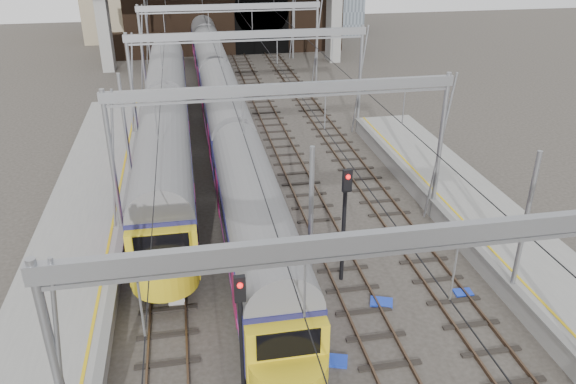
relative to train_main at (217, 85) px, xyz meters
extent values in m
plane|color=#38332D|center=(2.00, -28.31, -2.47)|extent=(160.00, 160.00, 0.00)
cube|color=gray|center=(-8.20, -25.81, -1.92)|extent=(4.20, 55.00, 1.10)
cube|color=slate|center=(-6.15, -25.81, -1.42)|extent=(0.35, 55.00, 0.12)
cube|color=gold|center=(-6.65, -25.81, -1.36)|extent=(0.12, 55.00, 0.01)
cube|color=gray|center=(12.20, -29.81, -1.92)|extent=(4.20, 47.00, 1.10)
cube|color=slate|center=(10.15, -29.81, -1.42)|extent=(0.35, 47.00, 0.12)
cube|color=gold|center=(10.65, -29.81, -1.36)|extent=(0.12, 47.00, 0.01)
cube|color=#4C3828|center=(-4.72, -13.31, -2.38)|extent=(0.08, 80.00, 0.16)
cube|color=#4C3828|center=(-3.28, -13.31, -2.38)|extent=(0.08, 80.00, 0.16)
cube|color=black|center=(-4.00, -13.31, -2.46)|extent=(2.40, 80.00, 0.14)
cube|color=#4C3828|center=(-0.72, -13.31, -2.38)|extent=(0.08, 80.00, 0.16)
cube|color=#4C3828|center=(0.72, -13.31, -2.38)|extent=(0.08, 80.00, 0.16)
cube|color=black|center=(0.00, -13.31, -2.46)|extent=(2.40, 80.00, 0.14)
cube|color=#4C3828|center=(3.28, -13.31, -2.38)|extent=(0.08, 80.00, 0.16)
cube|color=#4C3828|center=(4.72, -13.31, -2.38)|extent=(0.08, 80.00, 0.16)
cube|color=black|center=(4.00, -13.31, -2.46)|extent=(2.40, 80.00, 0.14)
cube|color=#4C3828|center=(7.28, -13.31, -2.38)|extent=(0.08, 80.00, 0.16)
cube|color=#4C3828|center=(8.72, -13.31, -2.38)|extent=(0.08, 80.00, 0.16)
cube|color=black|center=(8.00, -13.31, -2.46)|extent=(2.40, 80.00, 0.14)
cube|color=gray|center=(2.00, -34.31, 5.13)|extent=(16.80, 0.28, 0.50)
cylinder|color=gray|center=(-6.20, -20.31, 1.53)|extent=(0.24, 0.24, 8.00)
cylinder|color=gray|center=(10.20, -20.31, 1.53)|extent=(0.24, 0.24, 8.00)
cube|color=gray|center=(2.00, -20.31, 5.13)|extent=(16.80, 0.28, 0.50)
cylinder|color=gray|center=(-6.20, -6.31, 1.53)|extent=(0.24, 0.24, 8.00)
cylinder|color=gray|center=(10.20, -6.31, 1.53)|extent=(0.24, 0.24, 8.00)
cube|color=gray|center=(2.00, -6.31, 5.13)|extent=(16.80, 0.28, 0.50)
cylinder|color=gray|center=(-6.20, 7.69, 1.53)|extent=(0.24, 0.24, 8.00)
cylinder|color=gray|center=(10.20, 7.69, 1.53)|extent=(0.24, 0.24, 8.00)
cube|color=gray|center=(2.00, 7.69, 5.13)|extent=(16.80, 0.28, 0.50)
cylinder|color=gray|center=(-6.20, 19.69, 1.53)|extent=(0.24, 0.24, 8.00)
cylinder|color=gray|center=(10.20, 19.69, 1.53)|extent=(0.24, 0.24, 8.00)
cube|color=black|center=(-4.00, -13.31, 3.03)|extent=(0.03, 80.00, 0.03)
cube|color=black|center=(0.00, -13.31, 3.03)|extent=(0.03, 80.00, 0.03)
cube|color=black|center=(4.00, -13.31, 3.03)|extent=(0.03, 80.00, 0.03)
cube|color=black|center=(8.00, -13.31, 3.03)|extent=(0.03, 80.00, 0.03)
cube|color=black|center=(4.00, 23.69, 2.03)|extent=(26.00, 2.00, 9.00)
cube|color=black|center=(7.00, 22.67, 0.13)|extent=(6.50, 0.10, 5.20)
cylinder|color=black|center=(7.00, 22.67, 2.73)|extent=(6.50, 0.10, 6.50)
cube|color=black|center=(-8.00, 22.69, -0.97)|extent=(6.00, 1.50, 3.00)
cube|color=gray|center=(-10.50, 17.69, 1.63)|extent=(1.20, 2.50, 8.20)
cube|color=gray|center=(14.50, 17.69, 1.63)|extent=(1.20, 2.50, 8.20)
cube|color=black|center=(0.00, 0.08, -2.12)|extent=(2.15, 63.74, 0.70)
cube|color=#1A164F|center=(0.00, 0.08, -0.25)|extent=(2.74, 63.74, 2.44)
cylinder|color=slate|center=(0.00, 0.08, 0.97)|extent=(2.68, 63.24, 2.68)
cube|color=black|center=(0.00, 0.08, 0.14)|extent=(2.76, 62.54, 0.73)
cube|color=#D64390|center=(0.00, 0.08, -0.94)|extent=(2.76, 62.74, 0.12)
cube|color=gold|center=(0.00, -31.94, -0.35)|extent=(2.68, 0.60, 2.24)
cube|color=black|center=(0.00, -32.11, 0.24)|extent=(2.05, 0.08, 0.98)
cube|color=black|center=(-4.00, -8.26, -2.12)|extent=(2.31, 34.05, 0.70)
cube|color=#1A164F|center=(-4.00, -8.26, -0.16)|extent=(2.94, 34.05, 2.63)
cylinder|color=slate|center=(-4.00, -8.26, 1.16)|extent=(2.89, 33.55, 2.89)
cube|color=black|center=(-4.00, -8.26, 0.26)|extent=(2.96, 32.85, 0.79)
cube|color=#D64390|center=(-4.00, -8.26, -0.90)|extent=(2.96, 33.05, 0.13)
cube|color=gold|center=(-4.00, -25.44, -0.26)|extent=(2.89, 0.60, 2.43)
cube|color=black|center=(-4.00, -25.61, 0.37)|extent=(2.21, 0.08, 1.05)
cylinder|color=black|center=(-1.40, -31.30, -0.04)|extent=(0.16, 0.16, 4.87)
cube|color=black|center=(-1.40, -31.48, 2.09)|extent=(0.36, 0.19, 0.91)
sphere|color=red|center=(-1.40, -31.60, 2.30)|extent=(0.18, 0.18, 0.18)
cylinder|color=black|center=(3.72, -25.20, 0.20)|extent=(0.18, 0.18, 5.34)
cube|color=black|center=(3.72, -25.38, 2.53)|extent=(0.42, 0.25, 1.00)
sphere|color=red|center=(3.72, -25.50, 2.75)|extent=(0.20, 0.20, 0.20)
cube|color=silver|center=(-3.61, -25.54, -1.80)|extent=(0.72, 0.61, 1.36)
cube|color=blue|center=(2.08, -30.30, -2.42)|extent=(1.07, 0.90, 0.11)
cube|color=blue|center=(4.93, -27.26, -2.42)|extent=(1.11, 0.95, 0.11)
cube|color=blue|center=(8.68, -27.23, -2.43)|extent=(0.82, 0.60, 0.09)
camera|label=1|loc=(-2.53, -45.61, 12.22)|focal=35.00mm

